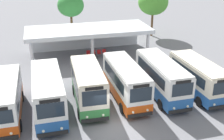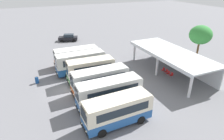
# 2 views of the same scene
# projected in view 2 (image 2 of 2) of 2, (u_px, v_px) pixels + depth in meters

# --- Properties ---
(ground_plane) EXTENTS (180.00, 180.00, 0.00)m
(ground_plane) POSITION_uv_depth(u_px,v_px,m) (66.00, 90.00, 25.93)
(ground_plane) COLOR slate
(city_bus_nearest_orange) EXTENTS (2.40, 7.40, 2.96)m
(city_bus_nearest_orange) POSITION_uv_depth(u_px,v_px,m) (77.00, 56.00, 32.84)
(city_bus_nearest_orange) COLOR black
(city_bus_nearest_orange) RESTS_ON ground
(city_bus_second_in_row) EXTENTS (2.39, 7.49, 3.26)m
(city_bus_second_in_row) POSITION_uv_depth(u_px,v_px,m) (80.00, 62.00, 29.99)
(city_bus_second_in_row) COLOR black
(city_bus_second_in_row) RESTS_ON ground
(city_bus_middle_cream) EXTENTS (2.46, 6.69, 3.31)m
(city_bus_middle_cream) POSITION_uv_depth(u_px,v_px,m) (91.00, 69.00, 27.48)
(city_bus_middle_cream) COLOR black
(city_bus_middle_cream) RESTS_ON ground
(city_bus_fourth_amber) EXTENTS (2.32, 7.39, 3.16)m
(city_bus_fourth_amber) POSITION_uv_depth(u_px,v_px,m) (100.00, 80.00, 24.87)
(city_bus_fourth_amber) COLOR black
(city_bus_fourth_amber) RESTS_ON ground
(city_bus_fifth_blue) EXTENTS (2.29, 7.59, 3.22)m
(city_bus_fifth_blue) POSITION_uv_depth(u_px,v_px,m) (109.00, 92.00, 22.11)
(city_bus_fifth_blue) COLOR black
(city_bus_fifth_blue) RESTS_ON ground
(city_bus_far_end_green) EXTENTS (2.52, 7.06, 3.03)m
(city_bus_far_end_green) POSITION_uv_depth(u_px,v_px,m) (117.00, 110.00, 19.25)
(city_bus_far_end_green) COLOR black
(city_bus_far_end_green) RESTS_ON ground
(parked_car_flank) EXTENTS (3.05, 4.68, 1.62)m
(parked_car_flank) POSITION_uv_depth(u_px,v_px,m) (68.00, 38.00, 45.99)
(parked_car_flank) COLOR black
(parked_car_flank) RESTS_ON ground
(terminal_canopy) EXTENTS (14.81, 5.83, 3.40)m
(terminal_canopy) POSITION_uv_depth(u_px,v_px,m) (174.00, 56.00, 29.98)
(terminal_canopy) COLOR silver
(terminal_canopy) RESTS_ON ground
(waiting_chair_end_by_column) EXTENTS (0.46, 0.46, 0.86)m
(waiting_chair_end_by_column) POSITION_uv_depth(u_px,v_px,m) (163.00, 70.00, 30.51)
(waiting_chair_end_by_column) COLOR slate
(waiting_chair_end_by_column) RESTS_ON ground
(waiting_chair_second_from_end) EXTENTS (0.46, 0.46, 0.86)m
(waiting_chair_second_from_end) POSITION_uv_depth(u_px,v_px,m) (166.00, 71.00, 29.99)
(waiting_chair_second_from_end) COLOR slate
(waiting_chair_second_from_end) RESTS_ON ground
(waiting_chair_middle_seat) EXTENTS (0.46, 0.46, 0.86)m
(waiting_chair_middle_seat) POSITION_uv_depth(u_px,v_px,m) (168.00, 73.00, 29.41)
(waiting_chair_middle_seat) COLOR slate
(waiting_chair_middle_seat) RESTS_ON ground
(waiting_chair_fourth_seat) EXTENTS (0.46, 0.46, 0.86)m
(waiting_chair_fourth_seat) POSITION_uv_depth(u_px,v_px,m) (172.00, 75.00, 28.89)
(waiting_chair_fourth_seat) COLOR slate
(waiting_chair_fourth_seat) RESTS_ON ground
(roadside_tree_behind_canopy) EXTENTS (3.65, 3.65, 6.54)m
(roadside_tree_behind_canopy) POSITION_uv_depth(u_px,v_px,m) (201.00, 35.00, 32.25)
(roadside_tree_behind_canopy) COLOR brown
(roadside_tree_behind_canopy) RESTS_ON ground
(litter_bin_apron) EXTENTS (0.49, 0.49, 0.90)m
(litter_bin_apron) POSITION_uv_depth(u_px,v_px,m) (37.00, 80.00, 27.49)
(litter_bin_apron) COLOR #19478C
(litter_bin_apron) RESTS_ON ground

